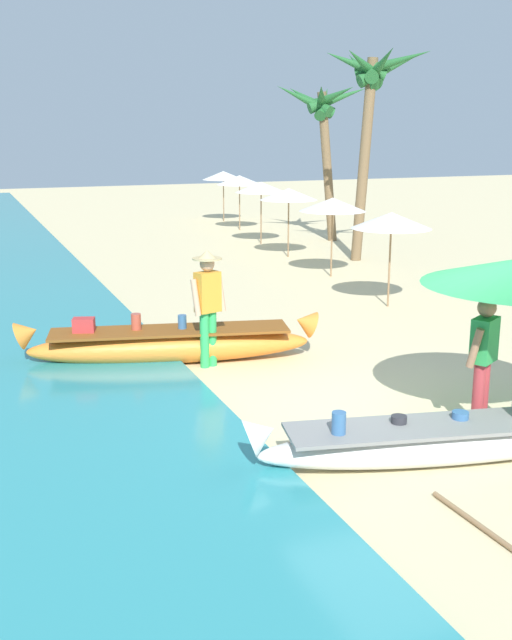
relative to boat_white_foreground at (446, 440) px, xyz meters
The scene contains 14 objects.
ground_plane 1.41m from the boat_white_foreground, 74.21° to the left, with size 80.00×80.00×0.00m, color beige.
boat_white_foreground is the anchor object (origin of this frame).
boat_orange_midground 4.96m from the boat_white_foreground, 111.45° to the left, with size 4.62×1.68×0.81m.
person_vendor_hatted 4.48m from the boat_white_foreground, 107.42° to the left, with size 0.59×0.44×1.79m.
person_tourist_customer 1.23m from the boat_white_foreground, 32.60° to the left, with size 0.57×0.44×1.64m.
parasol_row_0 7.60m from the boat_white_foreground, 63.47° to the left, with size 1.60×1.60×1.91m.
parasol_row_1 10.74m from the boat_white_foreground, 69.51° to the left, with size 1.60×1.60×1.91m.
parasol_row_2 13.67m from the boat_white_foreground, 73.16° to the left, with size 1.60×1.60×1.91m.
parasol_row_3 16.22m from the boat_white_foreground, 75.04° to the left, with size 1.60×1.60×1.91m.
parasol_row_4 19.53m from the boat_white_foreground, 76.05° to the left, with size 1.60×1.60×1.91m.
parasol_row_5 22.20m from the boat_white_foreground, 76.86° to the left, with size 1.60×1.60×1.91m.
palm_tree_tall_inland 16.99m from the boat_white_foreground, 68.29° to the left, with size 3.03×2.50×4.92m.
palm_tree_leaning_seaward 13.84m from the boat_white_foreground, 63.92° to the left, with size 2.77×2.57×5.62m.
paddle 1.73m from the boat_white_foreground, 108.84° to the right, with size 0.36×1.51×0.05m.
Camera 1 is at (-5.15, -7.73, 3.55)m, focal length 42.89 mm.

